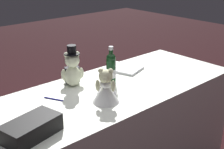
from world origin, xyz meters
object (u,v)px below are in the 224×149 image
at_px(champagne_bottle, 111,68).
at_px(gift_case_black, 31,128).
at_px(teddy_bear_groom, 72,70).
at_px(guestbook, 123,68).
at_px(signing_pen, 54,99).
at_px(teddy_bear_bride, 106,87).

distance_m(champagne_bottle, gift_case_black, 0.81).
height_order(teddy_bear_groom, champagne_bottle, teddy_bear_groom).
xyz_separation_m(champagne_bottle, guestbook, (-0.27, -0.16, -0.11)).
xyz_separation_m(gift_case_black, guestbook, (-1.04, -0.41, -0.04)).
bearing_deg(signing_pen, gift_case_black, 43.13).
distance_m(teddy_bear_groom, signing_pen, 0.28).
xyz_separation_m(champagne_bottle, gift_case_black, (0.77, 0.25, -0.07)).
bearing_deg(teddy_bear_bride, champagne_bottle, -137.80).
height_order(champagne_bottle, gift_case_black, champagne_bottle).
relative_size(teddy_bear_groom, teddy_bear_bride, 1.31).
height_order(signing_pen, gift_case_black, gift_case_black).
distance_m(gift_case_black, guestbook, 1.12).
distance_m(champagne_bottle, guestbook, 0.33).
bearing_deg(champagne_bottle, guestbook, -150.03).
relative_size(champagne_bottle, gift_case_black, 0.86).
bearing_deg(teddy_bear_groom, gift_case_black, 37.01).
xyz_separation_m(signing_pen, guestbook, (-0.72, -0.11, 0.01)).
bearing_deg(champagne_bottle, teddy_bear_bride, 42.20).
distance_m(teddy_bear_groom, guestbook, 0.51).
bearing_deg(signing_pen, teddy_bear_groom, -153.31).
bearing_deg(guestbook, champagne_bottle, 11.94).
xyz_separation_m(teddy_bear_bride, gift_case_black, (0.56, 0.06, -0.05)).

